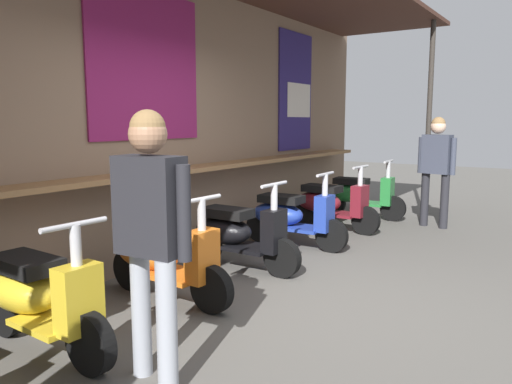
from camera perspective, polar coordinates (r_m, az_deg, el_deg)
The scene contains 10 objects.
ground_plane at distance 4.47m, azimuth 4.91°, elevation -12.63°, with size 29.45×29.45×0.00m, color #56544F.
market_stall_facade at distance 5.35m, azimuth -13.16°, elevation 10.27°, with size 10.52×2.14×3.26m.
scooter_yellow at distance 3.80m, azimuth -23.89°, elevation -10.88°, with size 0.46×1.40×0.97m.
scooter_orange at distance 4.53m, azimuth -10.76°, elevation -7.28°, with size 0.46×1.40×0.97m.
scooter_black at distance 5.37m, azimuth -2.34°, elevation -4.72°, with size 0.46×1.40×0.97m.
scooter_blue at distance 6.32m, azimuth 3.85°, elevation -2.76°, with size 0.46×1.40×0.97m.
scooter_maroon at distance 7.34m, azimuth 8.37°, elevation -1.31°, with size 0.46×1.40×0.97m.
scooter_green at distance 8.34m, azimuth 11.63°, elevation -0.25°, with size 0.49×1.40×0.97m.
shopper_browsing at distance 2.94m, azimuth -12.03°, elevation -3.21°, with size 0.23×0.56×1.65m.
shopper_passing at distance 7.83m, azimuth 20.01°, elevation 3.46°, with size 0.25×0.56×1.64m.
Camera 1 is at (-3.67, -2.00, 1.58)m, focal length 34.84 mm.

